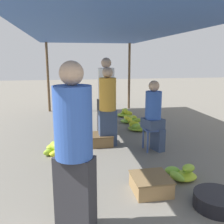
% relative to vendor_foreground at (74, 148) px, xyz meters
% --- Properties ---
extents(canopy_post_back_left, '(0.08, 0.08, 2.25)m').
position_rel_vendor_foreground_xyz_m(canopy_post_back_left, '(-0.62, 6.15, 0.23)').
color(canopy_post_back_left, brown).
rests_on(canopy_post_back_left, ground).
extents(canopy_post_back_right, '(0.08, 0.08, 2.25)m').
position_rel_vendor_foreground_xyz_m(canopy_post_back_right, '(2.12, 6.15, 0.23)').
color(canopy_post_back_right, brown).
rests_on(canopy_post_back_right, ground).
extents(canopy_tarp, '(3.14, 7.20, 0.04)m').
position_rel_vendor_foreground_xyz_m(canopy_tarp, '(0.75, 2.75, 1.37)').
color(canopy_tarp, '#33569E').
rests_on(canopy_tarp, canopy_post_front_left).
extents(vendor_foreground, '(0.50, 0.50, 1.72)m').
position_rel_vendor_foreground_xyz_m(vendor_foreground, '(0.00, 0.00, 0.00)').
color(vendor_foreground, '#2D2D33').
rests_on(vendor_foreground, ground).
extents(stool, '(0.34, 0.34, 0.44)m').
position_rel_vendor_foreground_xyz_m(stool, '(1.55, 2.06, -0.54)').
color(stool, '#384C84').
rests_on(stool, ground).
extents(vendor_seated, '(0.42, 0.42, 1.34)m').
position_rel_vendor_foreground_xyz_m(vendor_seated, '(1.57, 2.05, -0.19)').
color(vendor_seated, '#384766').
rests_on(vendor_seated, ground).
extents(basin_black, '(0.55, 0.55, 0.18)m').
position_rel_vendor_foreground_xyz_m(basin_black, '(1.65, 0.08, -0.80)').
color(basin_black, black).
rests_on(basin_black, ground).
extents(banana_pile_left_0, '(0.43, 0.36, 0.15)m').
position_rel_vendor_foreground_xyz_m(banana_pile_left_0, '(-0.00, 0.83, -0.83)').
color(banana_pile_left_0, '#7FB735').
rests_on(banana_pile_left_0, ground).
extents(banana_pile_left_1, '(0.53, 0.47, 0.25)m').
position_rel_vendor_foreground_xyz_m(banana_pile_left_1, '(-0.25, 2.12, -0.80)').
color(banana_pile_left_1, '#9FC430').
rests_on(banana_pile_left_1, ground).
extents(banana_pile_left_2, '(0.47, 0.46, 0.17)m').
position_rel_vendor_foreground_xyz_m(banana_pile_left_2, '(-0.13, 3.38, -0.82)').
color(banana_pile_left_2, '#9FC430').
rests_on(banana_pile_left_2, ground).
extents(banana_pile_right_0, '(0.50, 0.45, 0.24)m').
position_rel_vendor_foreground_xyz_m(banana_pile_right_0, '(1.58, 0.84, -0.81)').
color(banana_pile_right_0, '#8DBD33').
rests_on(banana_pile_right_0, ground).
extents(banana_pile_right_1, '(0.51, 0.52, 0.26)m').
position_rel_vendor_foreground_xyz_m(banana_pile_right_1, '(1.71, 4.98, -0.80)').
color(banana_pile_right_1, '#CDD627').
rests_on(banana_pile_right_1, ground).
extents(banana_pile_right_2, '(0.54, 0.47, 0.20)m').
position_rel_vendor_foreground_xyz_m(banana_pile_right_2, '(1.64, 4.16, -0.81)').
color(banana_pile_right_2, '#A6C72E').
rests_on(banana_pile_right_2, ground).
extents(banana_pile_right_3, '(0.56, 0.56, 0.30)m').
position_rel_vendor_foreground_xyz_m(banana_pile_right_3, '(1.66, 3.45, -0.81)').
color(banana_pile_right_3, yellow).
rests_on(banana_pile_right_3, ground).
extents(crate_near, '(0.48, 0.48, 0.22)m').
position_rel_vendor_foreground_xyz_m(crate_near, '(0.60, 2.54, -0.78)').
color(crate_near, brown).
rests_on(crate_near, ground).
extents(crate_mid, '(0.49, 0.49, 0.22)m').
position_rel_vendor_foreground_xyz_m(crate_mid, '(1.00, 0.57, -0.78)').
color(crate_mid, '#9E7A4C').
rests_on(crate_mid, ground).
extents(shopper_walking_mid, '(0.45, 0.45, 1.76)m').
position_rel_vendor_foreground_xyz_m(shopper_walking_mid, '(0.86, 3.33, 0.02)').
color(shopper_walking_mid, '#2D2D33').
rests_on(shopper_walking_mid, ground).
extents(shopper_walking_far, '(0.36, 0.35, 1.58)m').
position_rel_vendor_foreground_xyz_m(shopper_walking_far, '(0.75, 2.48, -0.07)').
color(shopper_walking_far, '#384766').
rests_on(shopper_walking_far, ground).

